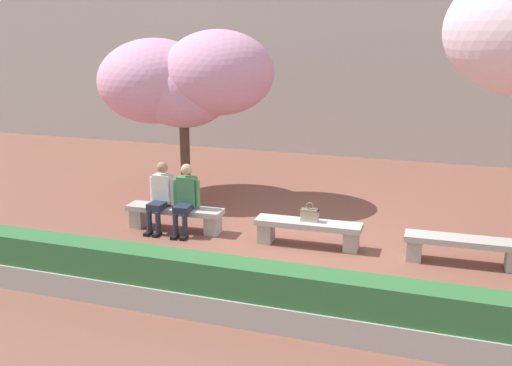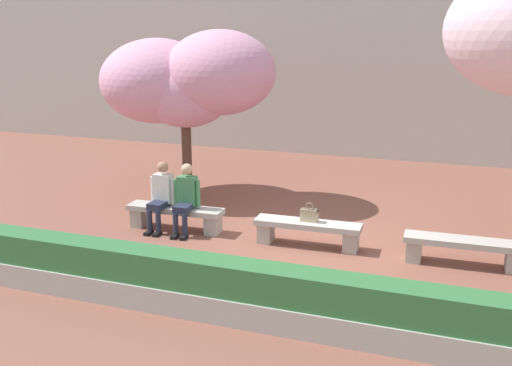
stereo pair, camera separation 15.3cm
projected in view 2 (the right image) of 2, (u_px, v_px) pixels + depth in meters
ground_plane at (307, 246)px, 10.47m from camera, size 100.00×100.00×0.00m
stone_bench_west_end at (175, 214)px, 11.24m from camera, size 1.87×0.49×0.45m
stone_bench_near_west at (308, 230)px, 10.39m from camera, size 1.87×0.49×0.45m
stone_bench_center at (463, 248)px, 9.54m from camera, size 1.87×0.49×0.45m
person_seated_left at (161, 193)px, 11.17m from camera, size 0.51×0.68×1.29m
person_seated_right at (186, 196)px, 11.01m from camera, size 0.51×0.70×1.29m
handbag at (309, 214)px, 10.34m from camera, size 0.30×0.15×0.34m
cherry_tree_main at (185, 80)px, 12.83m from camera, size 3.90×2.61×3.67m
planter_hedge_foreground at (248, 294)px, 7.71m from camera, size 10.68×0.50×0.80m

